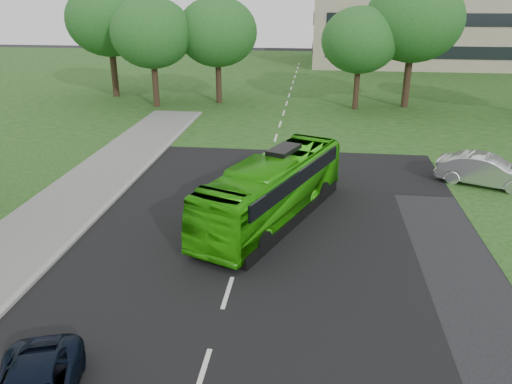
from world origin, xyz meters
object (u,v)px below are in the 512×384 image
tree_park_c (360,40)px  bus (273,189)px  tree_park_b (217,32)px  tree_park_a (152,33)px  sedan (486,171)px  tree_park_f (109,20)px  tree_park_d (414,20)px

tree_park_c → bus: 25.05m
tree_park_b → tree_park_c: 12.65m
tree_park_a → bus: (12.71, -22.98, -4.97)m
tree_park_a → tree_park_b: size_ratio=1.00×
tree_park_b → sedan: size_ratio=1.88×
sedan → tree_park_b: bearing=66.2°
tree_park_f → tree_park_d: bearing=-3.4°
tree_park_a → tree_park_f: tree_park_f is taller
tree_park_f → bus: 33.13m
tree_park_d → tree_park_f: (-27.91, 1.67, -0.22)m
sedan → tree_park_c: bearing=40.4°
bus → tree_park_c: bearing=99.9°
tree_park_f → sedan: (29.17, -21.41, -6.45)m
tree_park_b → tree_park_d: (17.09, 0.15, 1.11)m
tree_park_c → sedan: 19.96m
tree_park_b → tree_park_d: tree_park_d is taller
tree_park_b → bus: bearing=-73.8°
tree_park_c → tree_park_d: 4.96m
tree_park_a → tree_park_c: bearing=3.5°
tree_park_d → tree_park_b: bearing=-179.5°
tree_park_a → tree_park_f: bearing=143.1°
tree_park_a → bus: bearing=-61.0°
tree_park_b → tree_park_d: size_ratio=0.85×
tree_park_a → tree_park_c: 17.98m
bus → sedan: bus is taller
tree_park_a → sedan: (23.71, -17.31, -5.60)m
tree_park_b → tree_park_a: bearing=-156.9°
tree_park_d → tree_park_f: size_ratio=1.03×
tree_park_a → tree_park_f: size_ratio=0.88×
tree_park_f → bus: (18.18, -27.08, -5.82)m
tree_park_d → tree_park_f: tree_park_d is taller
tree_park_d → bus: size_ratio=1.05×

